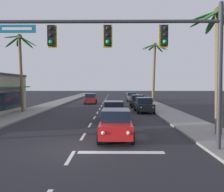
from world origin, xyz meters
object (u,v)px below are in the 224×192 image
sedan_parked_far_kerb (137,101)px  palm_right_third (154,62)px  traffic_signal_mast (144,46)px  sedan_lead_at_stop_bar (116,124)px  palm_right_nearest (218,49)px  sedan_oncoming_far (91,99)px  sedan_parked_nearest_kerb (144,105)px  sedan_third_in_queue (114,111)px  palm_left_second (20,57)px  sedan_parked_mid_kerb (132,97)px

sedan_parked_far_kerb → palm_right_third: (3.53, 7.30, 6.10)m
traffic_signal_mast → sedan_lead_at_stop_bar: bearing=114.9°
traffic_signal_mast → palm_right_nearest: palm_right_nearest is taller
sedan_oncoming_far → sedan_parked_nearest_kerb: (7.20, -12.13, 0.00)m
sedan_lead_at_stop_bar → sedan_third_in_queue: (-0.12, 6.94, 0.00)m
sedan_parked_far_kerb → palm_right_third: bearing=64.2°
sedan_third_in_queue → sedan_parked_far_kerb: (3.27, 12.92, 0.00)m
sedan_oncoming_far → sedan_parked_far_kerb: size_ratio=1.01×
sedan_parked_far_kerb → palm_right_nearest: 19.94m
sedan_oncoming_far → palm_right_third: bearing=10.0°
traffic_signal_mast → sedan_third_in_queue: bearing=98.3°
sedan_parked_far_kerb → palm_right_nearest: bearing=-81.2°
sedan_parked_nearest_kerb → traffic_signal_mast: bearing=-97.0°
sedan_lead_at_stop_bar → palm_left_second: size_ratio=0.52×
palm_right_nearest → palm_right_third: size_ratio=0.76×
sedan_lead_at_stop_bar → sedan_parked_mid_kerb: same height
sedan_parked_nearest_kerb → sedan_parked_mid_kerb: (0.02, 18.84, 0.00)m
palm_left_second → palm_right_third: palm_right_third is taller
sedan_parked_nearest_kerb → palm_right_third: 15.65m
traffic_signal_mast → sedan_parked_mid_kerb: 35.06m
palm_right_nearest → traffic_signal_mast: bearing=-144.8°
sedan_parked_nearest_kerb → palm_right_nearest: palm_right_nearest is taller
sedan_third_in_queue → sedan_oncoming_far: same height
sedan_third_in_queue → sedan_parked_nearest_kerb: (3.37, 6.22, 0.00)m
traffic_signal_mast → sedan_parked_far_kerb: traffic_signal_mast is taller
sedan_parked_mid_kerb → sedan_oncoming_far: bearing=-137.1°
sedan_parked_nearest_kerb → palm_left_second: 14.64m
palm_right_third → sedan_third_in_queue: bearing=-108.6°
sedan_oncoming_far → palm_right_nearest: bearing=-67.8°
palm_right_third → palm_left_second: bearing=-139.3°
sedan_third_in_queue → sedan_oncoming_far: size_ratio=0.99×
sedan_lead_at_stop_bar → sedan_oncoming_far: bearing=98.9°
sedan_parked_mid_kerb → sedan_parked_far_kerb: (-0.12, -12.13, 0.00)m
palm_left_second → palm_right_third: size_ratio=0.85×
traffic_signal_mast → palm_right_third: size_ratio=1.02×
sedan_parked_nearest_kerb → palm_right_nearest: 13.58m
sedan_parked_far_kerb → palm_left_second: palm_left_second is taller
sedan_oncoming_far → sedan_parked_far_kerb: (7.10, -5.43, 0.00)m
sedan_lead_at_stop_bar → sedan_parked_far_kerb: size_ratio=1.00×
palm_left_second → palm_right_nearest: (16.50, -11.84, -0.95)m
sedan_lead_at_stop_bar → sedan_parked_far_kerb: same height
sedan_oncoming_far → palm_right_nearest: 26.99m
traffic_signal_mast → sedan_lead_at_stop_bar: size_ratio=2.33×
sedan_lead_at_stop_bar → sedan_parked_nearest_kerb: 13.55m
sedan_lead_at_stop_bar → sedan_oncoming_far: (-3.96, 25.29, 0.00)m
sedan_parked_nearest_kerb → palm_right_third: bearing=76.2°
palm_left_second → sedan_parked_far_kerb: bearing=28.6°
palm_right_nearest → sedan_parked_far_kerb: bearing=98.8°
traffic_signal_mast → palm_right_third: palm_right_third is taller
sedan_third_in_queue → palm_right_third: 22.19m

